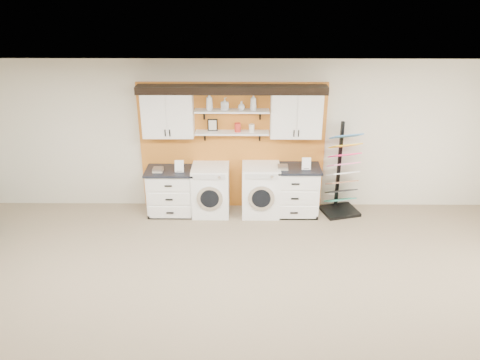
{
  "coord_description": "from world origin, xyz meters",
  "views": [
    {
      "loc": [
        0.22,
        -4.21,
        4.13
      ],
      "look_at": [
        0.16,
        2.3,
        1.26
      ],
      "focal_mm": 35.0,
      "sensor_mm": 36.0,
      "label": 1
    }
  ],
  "objects_px": {
    "base_cabinet_left": "(172,191)",
    "dryer": "(261,190)",
    "washer": "(211,190)",
    "base_cabinet_right": "(293,190)",
    "sample_rack": "(341,186)"
  },
  "relations": [
    {
      "from": "dryer",
      "to": "washer",
      "type": "bearing_deg",
      "value": 180.0
    },
    {
      "from": "base_cabinet_left",
      "to": "dryer",
      "type": "relative_size",
      "value": 0.93
    },
    {
      "from": "base_cabinet_right",
      "to": "base_cabinet_left",
      "type": "bearing_deg",
      "value": 180.0
    },
    {
      "from": "base_cabinet_left",
      "to": "base_cabinet_right",
      "type": "height_order",
      "value": "base_cabinet_right"
    },
    {
      "from": "sample_rack",
      "to": "dryer",
      "type": "bearing_deg",
      "value": 165.97
    },
    {
      "from": "dryer",
      "to": "sample_rack",
      "type": "xyz_separation_m",
      "value": [
        1.49,
        0.04,
        0.07
      ]
    },
    {
      "from": "washer",
      "to": "dryer",
      "type": "xyz_separation_m",
      "value": [
        0.92,
        -0.0,
        0.01
      ]
    },
    {
      "from": "base_cabinet_left",
      "to": "washer",
      "type": "relative_size",
      "value": 0.95
    },
    {
      "from": "base_cabinet_right",
      "to": "dryer",
      "type": "distance_m",
      "value": 0.6
    },
    {
      "from": "base_cabinet_right",
      "to": "washer",
      "type": "relative_size",
      "value": 1.01
    },
    {
      "from": "base_cabinet_right",
      "to": "sample_rack",
      "type": "bearing_deg",
      "value": 2.29
    },
    {
      "from": "base_cabinet_right",
      "to": "dryer",
      "type": "height_order",
      "value": "dryer"
    },
    {
      "from": "base_cabinet_right",
      "to": "sample_rack",
      "type": "xyz_separation_m",
      "value": [
        0.89,
        0.04,
        0.08
      ]
    },
    {
      "from": "dryer",
      "to": "sample_rack",
      "type": "bearing_deg",
      "value": 1.49
    },
    {
      "from": "washer",
      "to": "base_cabinet_right",
      "type": "bearing_deg",
      "value": 0.13
    }
  ]
}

